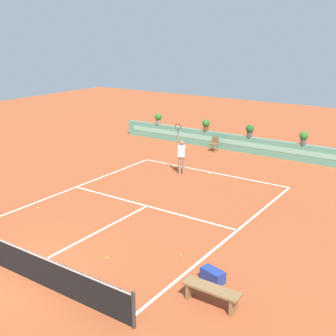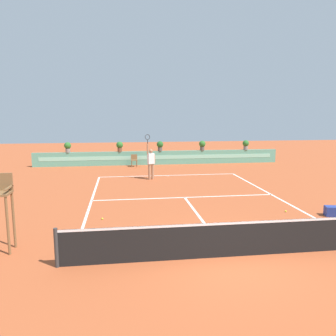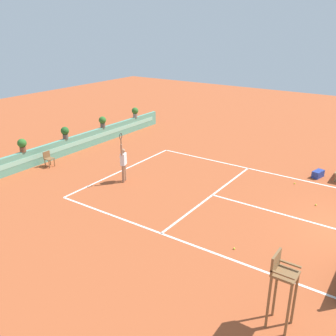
{
  "view_description": "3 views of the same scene",
  "coord_description": "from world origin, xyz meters",
  "px_view_note": "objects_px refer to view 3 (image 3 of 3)",
  "views": [
    {
      "loc": [
        10.12,
        -6.92,
        6.87
      ],
      "look_at": [
        -0.45,
        8.61,
        1.0
      ],
      "focal_mm": 46.56,
      "sensor_mm": 36.0,
      "label": 1
    },
    {
      "loc": [
        -2.78,
        -8.12,
        3.76
      ],
      "look_at": [
        -0.45,
        8.61,
        1.0
      ],
      "focal_mm": 36.08,
      "sensor_mm": 36.0,
      "label": 2
    },
    {
      "loc": [
        -13.96,
        -0.69,
        7.43
      ],
      "look_at": [
        -0.45,
        8.61,
        1.0
      ],
      "focal_mm": 39.5,
      "sensor_mm": 36.0,
      "label": 3
    }
  ],
  "objects_px": {
    "ball_kid_chair": "(48,158)",
    "tennis_ball_near_baseline": "(234,249)",
    "potted_plant_centre": "(65,132)",
    "potted_plant_far_right": "(135,112)",
    "gear_bag": "(318,174)",
    "tennis_ball_mid_court": "(295,183)",
    "tennis_player": "(124,162)",
    "potted_plant_left": "(22,144)",
    "umpire_chair": "(282,282)",
    "potted_plant_right": "(103,121)",
    "tennis_ball_by_sideline": "(316,205)"
  },
  "relations": [
    {
      "from": "tennis_ball_near_baseline",
      "to": "potted_plant_centre",
      "type": "relative_size",
      "value": 0.09
    },
    {
      "from": "potted_plant_centre",
      "to": "tennis_ball_mid_court",
      "type": "bearing_deg",
      "value": -75.15
    },
    {
      "from": "potted_plant_far_right",
      "to": "tennis_ball_mid_court",
      "type": "bearing_deg",
      "value": -104.0
    },
    {
      "from": "potted_plant_right",
      "to": "potted_plant_far_right",
      "type": "height_order",
      "value": "same"
    },
    {
      "from": "gear_bag",
      "to": "potted_plant_far_right",
      "type": "distance_m",
      "value": 13.62
    },
    {
      "from": "ball_kid_chair",
      "to": "tennis_ball_near_baseline",
      "type": "distance_m",
      "value": 12.11
    },
    {
      "from": "tennis_player",
      "to": "tennis_ball_by_sideline",
      "type": "relative_size",
      "value": 38.01
    },
    {
      "from": "potted_plant_right",
      "to": "gear_bag",
      "type": "bearing_deg",
      "value": -82.55
    },
    {
      "from": "ball_kid_chair",
      "to": "gear_bag",
      "type": "bearing_deg",
      "value": -61.66
    },
    {
      "from": "gear_bag",
      "to": "tennis_ball_by_sideline",
      "type": "distance_m",
      "value": 3.46
    },
    {
      "from": "tennis_player",
      "to": "potted_plant_centre",
      "type": "relative_size",
      "value": 3.57
    },
    {
      "from": "tennis_ball_near_baseline",
      "to": "tennis_ball_mid_court",
      "type": "bearing_deg",
      "value": -0.25
    },
    {
      "from": "tennis_ball_mid_court",
      "to": "potted_plant_left",
      "type": "height_order",
      "value": "potted_plant_left"
    },
    {
      "from": "umpire_chair",
      "to": "potted_plant_right",
      "type": "height_order",
      "value": "umpire_chair"
    },
    {
      "from": "potted_plant_left",
      "to": "potted_plant_centre",
      "type": "xyz_separation_m",
      "value": [
        2.93,
        0.0,
        0.0
      ]
    },
    {
      "from": "tennis_ball_near_baseline",
      "to": "potted_plant_far_right",
      "type": "height_order",
      "value": "potted_plant_far_right"
    },
    {
      "from": "potted_plant_far_right",
      "to": "potted_plant_left",
      "type": "bearing_deg",
      "value": 180.0
    },
    {
      "from": "gear_bag",
      "to": "tennis_ball_by_sideline",
      "type": "relative_size",
      "value": 10.29
    },
    {
      "from": "potted_plant_far_right",
      "to": "ball_kid_chair",
      "type": "bearing_deg",
      "value": -175.08
    },
    {
      "from": "ball_kid_chair",
      "to": "tennis_ball_near_baseline",
      "type": "height_order",
      "value": "ball_kid_chair"
    },
    {
      "from": "tennis_player",
      "to": "tennis_ball_by_sideline",
      "type": "bearing_deg",
      "value": -72.45
    },
    {
      "from": "tennis_ball_near_baseline",
      "to": "tennis_ball_mid_court",
      "type": "relative_size",
      "value": 1.0
    },
    {
      "from": "umpire_chair",
      "to": "potted_plant_far_right",
      "type": "relative_size",
      "value": 2.96
    },
    {
      "from": "potted_plant_right",
      "to": "tennis_ball_near_baseline",
      "type": "bearing_deg",
      "value": -117.86
    },
    {
      "from": "ball_kid_chair",
      "to": "potted_plant_centre",
      "type": "distance_m",
      "value": 2.27
    },
    {
      "from": "gear_bag",
      "to": "tennis_player",
      "type": "xyz_separation_m",
      "value": [
        -6.11,
        7.89,
        0.87
      ]
    },
    {
      "from": "umpire_chair",
      "to": "tennis_player",
      "type": "relative_size",
      "value": 0.83
    },
    {
      "from": "gear_bag",
      "to": "potted_plant_centre",
      "type": "bearing_deg",
      "value": 110.13
    },
    {
      "from": "potted_plant_left",
      "to": "tennis_ball_mid_court",
      "type": "bearing_deg",
      "value": -63.65
    },
    {
      "from": "umpire_chair",
      "to": "ball_kid_chair",
      "type": "xyz_separation_m",
      "value": [
        4.17,
        14.39,
        -0.86
      ]
    },
    {
      "from": "tennis_player",
      "to": "ball_kid_chair",
      "type": "bearing_deg",
      "value": 98.93
    },
    {
      "from": "potted_plant_left",
      "to": "potted_plant_far_right",
      "type": "height_order",
      "value": "same"
    },
    {
      "from": "gear_bag",
      "to": "tennis_ball_mid_court",
      "type": "distance_m",
      "value": 1.72
    },
    {
      "from": "potted_plant_centre",
      "to": "potted_plant_far_right",
      "type": "bearing_deg",
      "value": 0.0
    },
    {
      "from": "gear_bag",
      "to": "ball_kid_chair",
      "type": "bearing_deg",
      "value": 118.34
    },
    {
      "from": "tennis_player",
      "to": "potted_plant_right",
      "type": "xyz_separation_m",
      "value": [
        4.35,
        5.58,
        0.36
      ]
    },
    {
      "from": "gear_bag",
      "to": "tennis_player",
      "type": "relative_size",
      "value": 0.27
    },
    {
      "from": "umpire_chair",
      "to": "potted_plant_right",
      "type": "xyz_separation_m",
      "value": [
        9.28,
        15.13,
        0.07
      ]
    },
    {
      "from": "tennis_ball_mid_court",
      "to": "gear_bag",
      "type": "bearing_deg",
      "value": -24.68
    },
    {
      "from": "tennis_player",
      "to": "potted_plant_left",
      "type": "height_order",
      "value": "tennis_player"
    },
    {
      "from": "umpire_chair",
      "to": "potted_plant_centre",
      "type": "bearing_deg",
      "value": 68.02
    },
    {
      "from": "gear_bag",
      "to": "potted_plant_left",
      "type": "height_order",
      "value": "potted_plant_left"
    },
    {
      "from": "potted_plant_right",
      "to": "potted_plant_far_right",
      "type": "bearing_deg",
      "value": 0.0
    },
    {
      "from": "gear_bag",
      "to": "potted_plant_far_right",
      "type": "height_order",
      "value": "potted_plant_far_right"
    },
    {
      "from": "gear_bag",
      "to": "tennis_player",
      "type": "distance_m",
      "value": 10.02
    },
    {
      "from": "tennis_ball_mid_court",
      "to": "tennis_player",
      "type": "bearing_deg",
      "value": 122.4
    },
    {
      "from": "umpire_chair",
      "to": "potted_plant_left",
      "type": "xyz_separation_m",
      "value": [
        3.17,
        15.13,
        0.07
      ]
    },
    {
      "from": "gear_bag",
      "to": "potted_plant_right",
      "type": "height_order",
      "value": "potted_plant_right"
    },
    {
      "from": "potted_plant_left",
      "to": "potted_plant_right",
      "type": "bearing_deg",
      "value": 0.0
    },
    {
      "from": "ball_kid_chair",
      "to": "potted_plant_far_right",
      "type": "xyz_separation_m",
      "value": [
        8.5,
        0.73,
        0.93
      ]
    }
  ]
}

